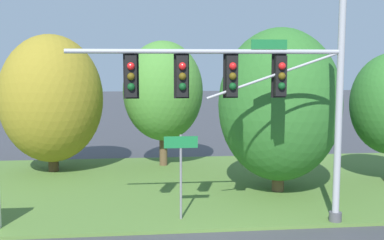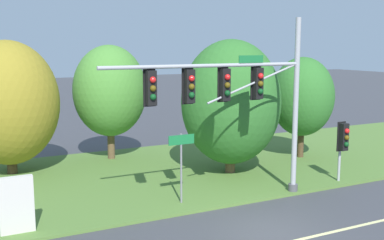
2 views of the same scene
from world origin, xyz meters
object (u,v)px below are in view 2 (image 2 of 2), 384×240
at_px(traffic_signal_mast, 238,93).
at_px(route_sign_post, 181,157).
at_px(tree_behind_signpost, 231,102).
at_px(info_kiosk, 16,205).
at_px(tree_mid_verge, 302,97).
at_px(pedestrian_signal_near_kerb, 343,140).
at_px(tree_left_of_mast, 110,91).
at_px(tree_nearest_road, 8,103).

relative_size(traffic_signal_mast, route_sign_post, 3.08).
bearing_deg(tree_behind_signpost, info_kiosk, -162.01).
relative_size(traffic_signal_mast, info_kiosk, 4.48).
bearing_deg(tree_behind_signpost, route_sign_post, -143.33).
bearing_deg(tree_mid_verge, route_sign_post, -156.40).
bearing_deg(pedestrian_signal_near_kerb, tree_left_of_mast, 130.84).
relative_size(pedestrian_signal_near_kerb, info_kiosk, 1.44).
bearing_deg(tree_behind_signpost, traffic_signal_mast, -118.17).
xyz_separation_m(tree_nearest_road, tree_mid_verge, (14.58, -3.62, -0.08)).
bearing_deg(tree_nearest_road, tree_behind_signpost, -25.96).
distance_m(tree_left_of_mast, tree_mid_verge, 10.38).
height_order(traffic_signal_mast, info_kiosk, traffic_signal_mast).
bearing_deg(route_sign_post, tree_left_of_mast, 90.99).
xyz_separation_m(traffic_signal_mast, tree_behind_signpost, (2.05, 3.82, -0.87)).
bearing_deg(pedestrian_signal_near_kerb, tree_behind_signpost, 134.12).
height_order(traffic_signal_mast, tree_nearest_road, traffic_signal_mast).
bearing_deg(traffic_signal_mast, tree_left_of_mast, 103.51).
xyz_separation_m(route_sign_post, tree_behind_signpost, (4.11, 3.06, 1.57)).
distance_m(route_sign_post, info_kiosk, 6.19).
distance_m(route_sign_post, tree_nearest_road, 9.47).
bearing_deg(info_kiosk, tree_mid_verge, 15.64).
xyz_separation_m(tree_behind_signpost, tree_mid_verge, (5.13, 0.98, -0.09)).
relative_size(route_sign_post, tree_mid_verge, 0.50).
relative_size(traffic_signal_mast, pedestrian_signal_near_kerb, 3.12).
distance_m(pedestrian_signal_near_kerb, tree_nearest_road, 15.54).
relative_size(tree_left_of_mast, info_kiosk, 3.22).
height_order(tree_left_of_mast, info_kiosk, tree_left_of_mast).
xyz_separation_m(pedestrian_signal_near_kerb, route_sign_post, (-7.71, 0.65, -0.08)).
height_order(tree_nearest_road, tree_mid_verge, tree_nearest_road).
height_order(pedestrian_signal_near_kerb, tree_left_of_mast, tree_left_of_mast).
bearing_deg(pedestrian_signal_near_kerb, traffic_signal_mast, -178.88).
relative_size(pedestrian_signal_near_kerb, route_sign_post, 0.99).
bearing_deg(tree_left_of_mast, route_sign_post, -89.01).
xyz_separation_m(tree_left_of_mast, tree_mid_verge, (9.39, -4.40, -0.35)).
distance_m(pedestrian_signal_near_kerb, tree_left_of_mast, 12.14).
bearing_deg(route_sign_post, info_kiosk, -177.56).
bearing_deg(tree_nearest_road, route_sign_post, -55.14).
bearing_deg(info_kiosk, route_sign_post, 2.44).
height_order(traffic_signal_mast, route_sign_post, traffic_signal_mast).
height_order(tree_nearest_road, tree_left_of_mast, tree_nearest_road).
bearing_deg(info_kiosk, tree_nearest_road, 84.36).
xyz_separation_m(tree_nearest_road, tree_behind_signpost, (9.45, -4.60, 0.01)).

